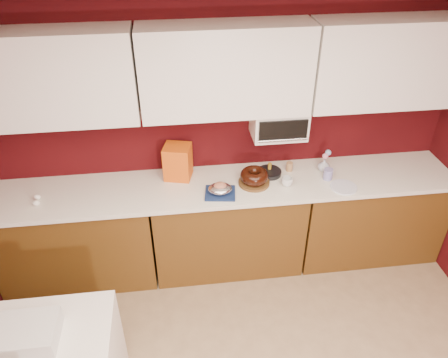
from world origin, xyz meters
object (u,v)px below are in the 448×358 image
foil_ham_nest (220,189)px  bundt_cake (254,176)px  toaster_oven (279,122)px  pandoro_box (178,162)px  coffee_mug (287,181)px  blue_jar (328,174)px  flower_vase (324,164)px  newspaper_stack (27,334)px

foil_ham_nest → bundt_cake: bearing=20.3°
toaster_oven → pandoro_box: size_ratio=1.49×
coffee_mug → blue_jar: size_ratio=0.96×
toaster_oven → foil_ham_nest: size_ratio=2.31×
coffee_mug → foil_ham_nest: bearing=-174.8°
bundt_cake → flower_vase: 0.67m
newspaper_stack → toaster_oven: bearing=38.4°
foil_ham_nest → pandoro_box: bearing=136.9°
foil_ham_nest → pandoro_box: pandoro_box is taller
pandoro_box → newspaper_stack: bearing=-109.4°
toaster_oven → newspaper_stack: (-1.83, -1.45, -0.56)m
toaster_oven → flower_vase: size_ratio=3.54×
coffee_mug → flower_vase: flower_vase is taller
toaster_oven → pandoro_box: 0.92m
blue_jar → foil_ham_nest: bearing=-173.6°
toaster_oven → bundt_cake: 0.50m
foil_ham_nest → flower_vase: size_ratio=1.53×
toaster_oven → foil_ham_nest: 0.74m
foil_ham_nest → coffee_mug: (0.58, 0.05, -0.01)m
toaster_oven → blue_jar: bearing=-25.4°
coffee_mug → blue_jar: 0.38m
toaster_oven → bundt_cake: (-0.23, -0.19, -0.39)m
pandoro_box → newspaper_stack: (-0.96, -1.45, -0.24)m
pandoro_box → foil_ham_nest: bearing=-28.8°
flower_vase → newspaper_stack: 2.65m
blue_jar → pandoro_box: bearing=171.1°
newspaper_stack → bundt_cake: bearing=38.1°
foil_ham_nest → newspaper_stack: size_ratio=0.55×
toaster_oven → flower_vase: bearing=-8.5°
pandoro_box → flower_vase: pandoro_box is taller
blue_jar → flower_vase: bearing=87.1°
toaster_oven → foil_ham_nest: toaster_oven is taller
newspaper_stack → coffee_mug: bearing=32.5°
bundt_cake → coffee_mug: size_ratio=2.60×
toaster_oven → coffee_mug: size_ratio=4.87×
flower_vase → toaster_oven: bearing=171.5°
foil_ham_nest → coffee_mug: coffee_mug is taller
pandoro_box → blue_jar: bearing=5.4°
foil_ham_nest → flower_vase: (0.96, 0.24, 0.01)m
coffee_mug → blue_jar: bearing=8.1°
foil_ham_nest → toaster_oven: bearing=29.8°
blue_jar → newspaper_stack: bearing=-151.0°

